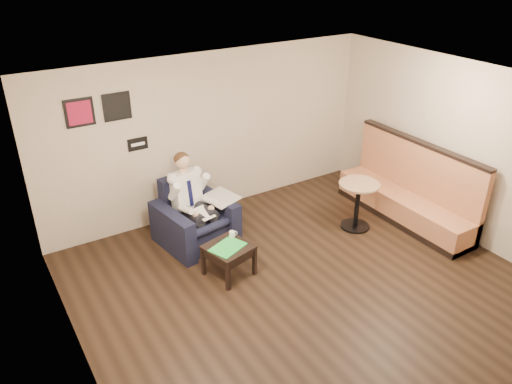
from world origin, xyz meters
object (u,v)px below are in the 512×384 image
armchair (195,214)px  cafe_table (357,205)px  side_table (229,260)px  coffee_mug (232,235)px  smartphone (223,240)px  green_folder (228,247)px  banquette (407,183)px  seated_man (199,206)px

armchair → cafe_table: size_ratio=1.28×
side_table → cafe_table: (2.47, 0.03, 0.17)m
cafe_table → coffee_mug: bearing=176.5°
side_table → smartphone: (0.01, 0.18, 0.25)m
green_folder → armchair: bearing=89.7°
coffee_mug → banquette: (3.21, -0.35, 0.14)m
armchair → green_folder: 1.08m
seated_man → green_folder: 0.97m
side_table → green_folder: size_ratio=1.22×
armchair → green_folder: (-0.01, -1.08, -0.02)m
coffee_mug → smartphone: size_ratio=0.68×
seated_man → banquette: (3.36, -1.10, -0.02)m
seated_man → green_folder: (-0.03, -0.95, -0.21)m
side_table → green_folder: bearing=-132.4°
green_folder → cafe_table: bearing=1.4°
smartphone → seated_man: bearing=86.9°
armchair → seated_man: (0.02, -0.13, 0.19)m
side_table → banquette: 3.40m
coffee_mug → banquette: 3.23m
armchair → green_folder: bearing=-98.9°
green_folder → coffee_mug: bearing=47.6°
armchair → cafe_table: armchair is taller
seated_man → green_folder: size_ratio=2.91×
armchair → coffee_mug: (0.18, -0.88, 0.02)m
green_folder → smartphone: (0.04, 0.21, -0.00)m
seated_man → coffee_mug: (0.16, -0.75, -0.17)m
banquette → cafe_table: size_ratio=3.21×
armchair → side_table: 1.08m
green_folder → banquette: size_ratio=0.18×
seated_man → armchair: bearing=90.0°
seated_man → side_table: bearing=-98.6°
coffee_mug → armchair: bearing=101.3°
green_folder → side_table: bearing=47.6°
armchair → cafe_table: bearing=-30.9°
side_table → coffee_mug: 0.37m
smartphone → cafe_table: (2.46, -0.15, -0.07)m
seated_man → side_table: seated_man is taller
armchair → banquette: (3.38, -1.23, 0.17)m
seated_man → cafe_table: seated_man is taller
armchair → banquette: bearing=-28.6°
seated_man → coffee_mug: size_ratio=13.78×
seated_man → green_folder: seated_man is taller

